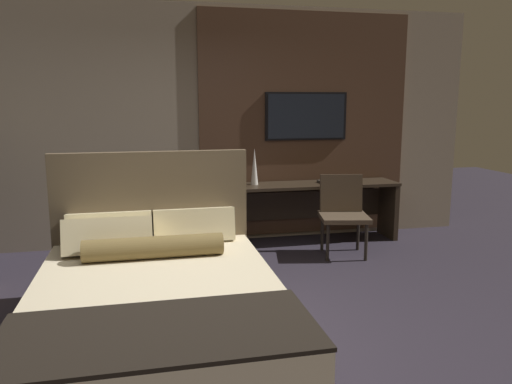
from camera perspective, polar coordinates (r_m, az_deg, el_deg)
The scene contains 8 objects.
ground_plane at distance 3.78m, azimuth -4.54°, elevation -16.30°, with size 16.00×16.00×0.00m, color #28232D.
wall_back_tv_panel at distance 5.99m, azimuth -6.19°, elevation 7.47°, with size 7.20×0.09×2.80m.
bed at distance 3.56m, azimuth -11.33°, elevation -12.56°, with size 1.65×2.27×1.28m.
desk at distance 6.11m, azimuth 6.17°, elevation -0.95°, with size 2.12×0.50×0.72m.
tv at distance 6.19m, azimuth 5.75°, elevation 8.61°, with size 1.03×0.04×0.58m.
desk_chair at distance 5.66m, azimuth 9.87°, elevation -1.79°, with size 0.60×0.60×0.88m.
vase_tall at distance 5.88m, azimuth -0.18°, elevation 2.93°, with size 0.09×0.09×0.43m.
book at distance 6.11m, azimuth 8.21°, elevation 1.21°, with size 0.25×0.19×0.03m.
Camera 1 is at (-0.46, -3.35, 1.69)m, focal length 35.00 mm.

